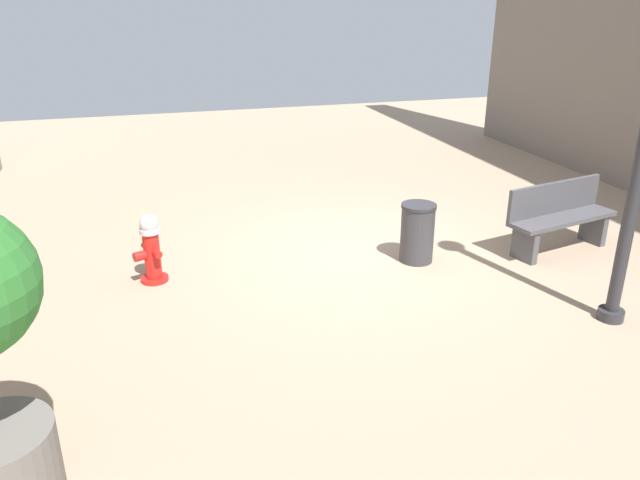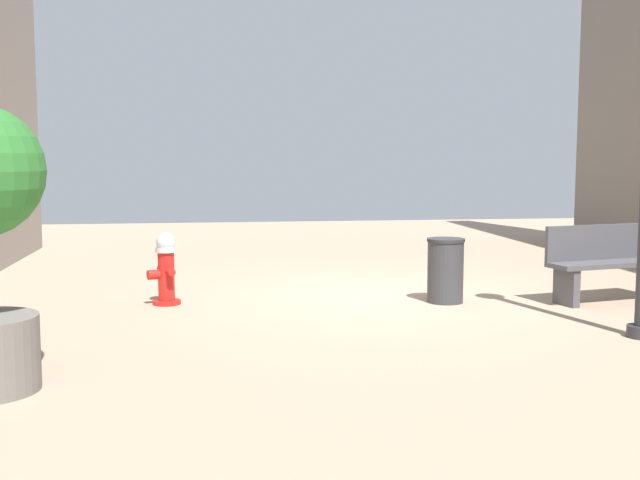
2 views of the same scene
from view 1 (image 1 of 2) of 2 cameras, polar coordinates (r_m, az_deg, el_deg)
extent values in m
plane|color=tan|center=(8.69, 4.09, -1.13)|extent=(23.40, 23.40, 0.00)
cylinder|color=red|center=(8.09, -14.88, -3.44)|extent=(0.34, 0.34, 0.05)
cylinder|color=red|center=(7.97, -15.10, -1.35)|extent=(0.20, 0.20, 0.59)
cylinder|color=silver|center=(7.85, -15.33, 0.84)|extent=(0.25, 0.25, 0.06)
sphere|color=silver|center=(7.82, -15.40, 1.48)|extent=(0.23, 0.23, 0.23)
cylinder|color=red|center=(7.81, -14.70, -1.20)|extent=(0.13, 0.15, 0.09)
cylinder|color=red|center=(8.06, -15.58, -0.57)|extent=(0.13, 0.15, 0.09)
cylinder|color=red|center=(7.90, -16.17, -1.43)|extent=(0.17, 0.16, 0.12)
cube|color=#4C4C51|center=(9.76, 23.72, 1.04)|extent=(0.18, 0.41, 0.45)
cube|color=#4C4C51|center=(8.77, 18.23, -0.40)|extent=(0.18, 0.41, 0.45)
cube|color=#4C4C51|center=(9.17, 21.33, 1.84)|extent=(1.74, 0.78, 0.06)
cube|color=#4C4C51|center=(9.21, 20.66, 3.67)|extent=(1.66, 0.41, 0.44)
cylinder|color=#2D2D33|center=(7.63, 25.05, -6.18)|extent=(0.28, 0.28, 0.12)
cylinder|color=#38383D|center=(8.37, 8.89, 0.52)|extent=(0.44, 0.44, 0.76)
cylinder|color=#2C2C30|center=(8.23, 9.04, 3.11)|extent=(0.47, 0.47, 0.04)
camera|label=2|loc=(2.78, 137.34, -51.85)|focal=44.00mm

